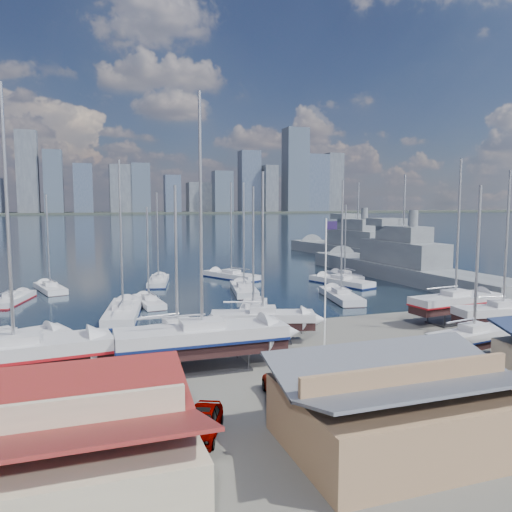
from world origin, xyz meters
name	(u,v)px	position (x,y,z in m)	size (l,w,h in m)	color
ground	(285,353)	(0.00, -10.00, 0.00)	(1400.00, 1400.00, 0.00)	#605E59
water	(108,222)	(0.00, 300.00, -0.15)	(1400.00, 600.00, 0.40)	#182638
far_shore	(98,213)	(0.00, 560.00, 1.10)	(1400.00, 80.00, 2.20)	#2D332D
skyline	(90,180)	(-7.83, 553.76, 39.09)	(639.14, 43.80, 107.69)	#475166
shed_red	(5,459)	(-18.00, -26.00, 2.32)	(14.70, 9.45, 4.51)	#BFB293
shed_grey	(408,402)	(0.00, -26.00, 2.15)	(12.60, 8.40, 4.17)	#8C6B4C
sailboat_cradle_1	(15,356)	(-19.37, -11.65, 2.24)	(12.33, 4.40, 19.27)	#2D2D33
sailboat_cradle_2	(177,332)	(-8.25, -7.88, 1.94)	(8.33, 3.84, 13.34)	#2D2D33
sailboat_cradle_3	(202,339)	(-7.13, -11.70, 2.26)	(12.31, 3.48, 19.60)	#2D2D33
sailboat_cradle_4	(263,319)	(-0.57, -6.28, 2.01)	(9.22, 5.05, 14.62)	#2D2D33
sailboat_cradle_5	(474,337)	(12.57, -16.70, 1.93)	(8.33, 3.59, 13.25)	#2D2D33
sailboat_cradle_6	(455,302)	(20.15, -5.90, 2.09)	(10.36, 3.93, 16.32)	#2D2D33
sailboat_cradle_7	(503,313)	(20.94, -11.17, 2.02)	(9.29, 3.59, 14.87)	#2D2D33
sailboat_moored_1	(13,301)	(-23.36, 19.39, 0.31)	(4.70, 9.36, 13.47)	black
sailboat_moored_2	(50,289)	(-19.60, 26.53, 0.32)	(4.96, 9.46, 13.75)	black
sailboat_moored_3	(123,314)	(-11.32, 7.28, 0.31)	(5.14, 11.86, 17.15)	black
sailboat_moored_4	(149,302)	(-7.97, 12.85, 0.33)	(3.10, 8.21, 12.10)	black
sailboat_moored_5	(158,282)	(-4.77, 27.81, 0.31)	(4.60, 9.86, 14.23)	black
sailboat_moored_6	(253,311)	(2.18, 4.38, 0.31)	(6.16, 9.92, 14.38)	black
sailboat_moored_7	(244,291)	(5.03, 16.79, 0.32)	(4.75, 10.55, 15.39)	black
sailboat_moored_8	(231,277)	(7.01, 29.58, 0.31)	(7.46, 10.86, 15.93)	black
sailboat_moored_9	(341,297)	(15.00, 8.30, 0.32)	(4.65, 10.52, 15.36)	black
sailboat_moored_10	(341,283)	(20.64, 18.56, 0.31)	(6.16, 11.11, 16.01)	black
sailboat_moored_11	(345,276)	(24.37, 24.23, 0.31)	(2.50, 8.30, 12.33)	black
naval_ship_east	(402,269)	(32.34, 20.22, 1.66)	(9.07, 44.68, 18.00)	slate
naval_ship_west	(357,250)	(41.96, 50.41, 1.66)	(12.44, 47.03, 18.18)	slate
car_a	(202,422)	(-9.46, -21.85, 0.74)	(1.75, 4.36, 1.48)	gray
car_b	(337,391)	(-0.91, -20.35, 0.76)	(1.60, 4.59, 1.51)	gray
car_c	(288,389)	(-3.48, -18.95, 0.69)	(2.29, 4.97, 1.38)	gray
car_d	(402,370)	(5.03, -18.48, 0.78)	(2.17, 5.34, 1.55)	gray
flagpole	(326,280)	(2.34, -12.42, 6.18)	(0.96, 0.12, 10.85)	white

